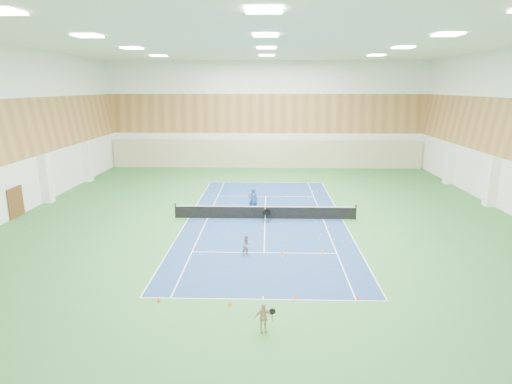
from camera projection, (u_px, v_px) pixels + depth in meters
ground at (265, 219)px, 30.45m from camera, size 40.00×40.00×0.00m
room_shell at (265, 135)px, 29.01m from camera, size 36.00×40.00×12.00m
wood_cladding at (266, 105)px, 28.53m from camera, size 36.00×40.00×8.00m
ceiling_light_grid at (266, 43)px, 27.59m from camera, size 21.40×25.40×0.06m
court_surface at (265, 219)px, 30.45m from camera, size 10.97×23.77×0.01m
tennis_balls_scatter at (265, 218)px, 30.44m from camera, size 10.57×22.77×0.07m
tennis_net at (265, 211)px, 30.32m from camera, size 12.80×0.10×1.10m
back_curtain at (267, 154)px, 49.23m from camera, size 35.40×0.16×3.20m
door_left_b at (16, 202)px, 30.68m from camera, size 0.08×1.80×2.20m
coach at (253, 200)px, 31.90m from camera, size 0.73×0.53×1.86m
child_court at (247, 245)px, 23.77m from camera, size 0.72×0.67×1.19m
child_apron at (263, 318)px, 16.32m from camera, size 0.74×0.46×1.17m
ball_cart at (267, 216)px, 29.64m from camera, size 0.63×0.63×0.85m
cone_svc_a at (195, 248)px, 24.76m from camera, size 0.18×0.18×0.20m
cone_svc_b at (245, 249)px, 24.42m from camera, size 0.22×0.22×0.24m
cone_svc_c at (282, 253)px, 23.92m from camera, size 0.19×0.19×0.21m
cone_svc_d at (323, 251)px, 24.21m from camera, size 0.21×0.21×0.24m
cone_base_a at (159, 300)px, 18.71m from camera, size 0.19×0.19×0.20m
cone_base_b at (230, 303)px, 18.40m from camera, size 0.20×0.20×0.22m
cone_base_c at (295, 296)px, 18.97m from camera, size 0.19×0.19×0.21m
cone_base_d at (357, 297)px, 18.94m from camera, size 0.18×0.18×0.20m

